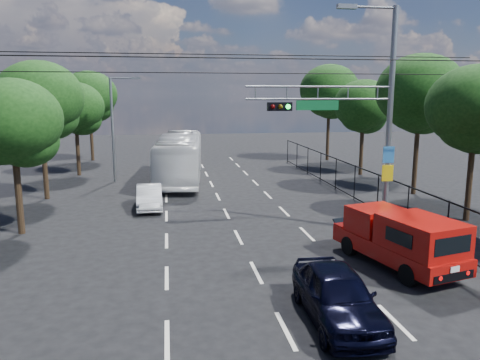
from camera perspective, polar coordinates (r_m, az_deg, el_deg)
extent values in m
plane|color=black|center=(12.61, 5.57, -17.79)|extent=(120.00, 120.00, 0.00)
cube|color=beige|center=(12.28, -8.89, -18.67)|extent=(0.12, 2.00, 0.01)
cube|color=beige|center=(15.90, -8.92, -11.67)|extent=(0.12, 2.00, 0.01)
cube|color=beige|center=(19.67, -8.94, -7.30)|extent=(0.12, 2.00, 0.01)
cube|color=beige|center=(23.51, -8.96, -4.35)|extent=(0.12, 2.00, 0.01)
cube|color=beige|center=(27.40, -8.97, -2.23)|extent=(0.12, 2.00, 0.01)
cube|color=beige|center=(31.32, -8.98, -0.63)|extent=(0.12, 2.00, 0.01)
cube|color=beige|center=(35.25, -8.98, 0.60)|extent=(0.12, 2.00, 0.01)
cube|color=beige|center=(39.20, -8.99, 1.59)|extent=(0.12, 2.00, 0.01)
cube|color=beige|center=(43.16, -8.99, 2.40)|extent=(0.12, 2.00, 0.01)
cube|color=beige|center=(12.61, 5.57, -17.77)|extent=(0.12, 2.00, 0.01)
cube|color=beige|center=(16.16, 1.98, -11.18)|extent=(0.12, 2.00, 0.01)
cube|color=beige|center=(19.87, -0.20, -6.98)|extent=(0.12, 2.00, 0.01)
cube|color=beige|center=(23.68, -1.67, -4.11)|extent=(0.12, 2.00, 0.01)
cube|color=beige|center=(27.55, -2.72, -2.04)|extent=(0.12, 2.00, 0.01)
cube|color=beige|center=(31.45, -3.50, -0.48)|extent=(0.12, 2.00, 0.01)
cube|color=beige|center=(35.37, -4.12, 0.74)|extent=(0.12, 2.00, 0.01)
cube|color=beige|center=(39.30, -4.61, 1.71)|extent=(0.12, 2.00, 0.01)
cube|color=beige|center=(43.25, -5.01, 2.50)|extent=(0.12, 2.00, 0.01)
cube|color=beige|center=(13.61, 18.41, -16.06)|extent=(0.12, 2.00, 0.01)
cube|color=beige|center=(16.95, 12.17, -10.36)|extent=(0.12, 2.00, 0.01)
cube|color=beige|center=(20.52, 8.16, -6.52)|extent=(0.12, 2.00, 0.01)
cube|color=beige|center=(24.23, 5.41, -3.82)|extent=(0.12, 2.00, 0.01)
cube|color=beige|center=(28.02, 3.40, -1.83)|extent=(0.12, 2.00, 0.01)
cube|color=beige|center=(31.86, 1.87, -0.32)|extent=(0.12, 2.00, 0.01)
cube|color=beige|center=(35.73, 0.68, 0.86)|extent=(0.12, 2.00, 0.01)
cube|color=beige|center=(39.63, -0.28, 1.82)|extent=(0.12, 2.00, 0.01)
cube|color=beige|center=(43.55, -1.07, 2.60)|extent=(0.12, 2.00, 0.01)
cylinder|color=slate|center=(20.99, 17.75, 6.66)|extent=(0.24, 0.24, 9.50)
cylinder|color=slate|center=(20.81, 15.88, 19.59)|extent=(2.00, 0.10, 0.10)
cube|color=slate|center=(20.39, 12.89, 19.92)|extent=(0.80, 0.25, 0.18)
cylinder|color=slate|center=(19.76, 9.77, 11.15)|extent=(6.20, 0.08, 0.08)
cylinder|color=slate|center=(19.76, 9.72, 9.70)|extent=(6.20, 0.08, 0.08)
cube|color=black|center=(19.30, 4.85, 8.91)|extent=(1.00, 0.28, 0.35)
sphere|color=#3F0505|center=(19.08, 4.01, 8.90)|extent=(0.20, 0.20, 0.20)
sphere|color=#4C3805|center=(19.15, 4.95, 8.89)|extent=(0.20, 0.20, 0.20)
sphere|color=#0CE533|center=(19.23, 5.89, 8.88)|extent=(0.20, 0.20, 0.20)
cube|color=#0C572A|center=(19.74, 9.42, 8.98)|extent=(1.80, 0.05, 0.40)
cube|color=#2569AF|center=(20.97, 17.66, 2.95)|extent=(0.50, 0.04, 0.70)
cube|color=gold|center=(21.09, 17.54, 0.80)|extent=(0.50, 0.04, 0.70)
cylinder|color=slate|center=(20.69, 16.43, 10.15)|extent=(0.05, 0.05, 0.50)
cylinder|color=slate|center=(20.17, 13.03, 10.31)|extent=(0.05, 0.05, 0.50)
cylinder|color=slate|center=(19.73, 9.47, 10.44)|extent=(0.05, 0.05, 0.50)
cylinder|color=slate|center=(19.36, 5.75, 10.53)|extent=(0.05, 0.05, 0.50)
cylinder|color=slate|center=(19.08, 1.90, 10.57)|extent=(0.05, 0.05, 0.50)
cylinder|color=slate|center=(33.04, -15.26, 5.82)|extent=(0.18, 0.18, 7.00)
cylinder|color=slate|center=(32.88, -14.15, 11.96)|extent=(1.60, 0.09, 0.09)
cube|color=slate|center=(32.82, -12.55, 12.03)|extent=(0.60, 0.22, 0.15)
cylinder|color=black|center=(17.03, 0.83, 14.63)|extent=(22.00, 0.04, 0.04)
cylinder|color=black|center=(20.51, -0.87, 15.04)|extent=(22.00, 0.04, 0.04)
cylinder|color=black|center=(21.95, -1.43, 12.91)|extent=(22.00, 0.04, 0.04)
cube|color=black|center=(25.35, 15.61, 0.97)|extent=(0.04, 34.00, 0.06)
cube|color=black|center=(25.70, 15.42, -2.99)|extent=(0.04, 34.00, 0.06)
cylinder|color=black|center=(19.54, 23.96, -5.17)|extent=(0.06, 0.06, 2.00)
cylinder|color=black|center=(22.03, 19.77, -3.18)|extent=(0.06, 0.06, 2.00)
cylinder|color=black|center=(24.63, 16.46, -1.59)|extent=(0.06, 0.06, 2.00)
cylinder|color=black|center=(27.32, 13.79, -0.31)|extent=(0.06, 0.06, 2.00)
cylinder|color=black|center=(30.06, 11.61, 0.74)|extent=(0.06, 0.06, 2.00)
cylinder|color=black|center=(32.85, 9.80, 1.62)|extent=(0.06, 0.06, 2.00)
cylinder|color=black|center=(35.67, 8.26, 2.36)|extent=(0.06, 0.06, 2.00)
cylinder|color=black|center=(38.52, 6.96, 2.98)|extent=(0.06, 0.06, 2.00)
cylinder|color=black|center=(41.40, 5.83, 3.52)|extent=(0.06, 0.06, 2.00)
cylinder|color=black|center=(24.54, 26.22, 0.32)|extent=(0.28, 0.28, 4.20)
ellipsoid|color=black|center=(24.24, 26.85, 8.02)|extent=(4.50, 4.50, 3.83)
ellipsoid|color=black|center=(24.77, 27.00, 5.60)|extent=(3.00, 3.00, 2.40)
ellipsoid|color=black|center=(23.92, 26.26, 5.89)|extent=(2.85, 2.85, 2.28)
cylinder|color=black|center=(29.84, 20.65, 2.89)|extent=(0.28, 0.28, 4.76)
ellipsoid|color=black|center=(29.63, 21.12, 10.08)|extent=(5.10, 5.10, 4.33)
ellipsoid|color=black|center=(30.10, 21.35, 7.79)|extent=(3.40, 3.40, 2.72)
ellipsoid|color=black|center=(29.29, 20.58, 8.12)|extent=(3.23, 3.23, 2.58)
cylinder|color=black|center=(35.93, 14.59, 3.82)|extent=(0.28, 0.28, 4.03)
ellipsoid|color=black|center=(35.72, 14.83, 8.87)|extent=(4.32, 4.32, 3.67)
ellipsoid|color=black|center=(36.19, 15.15, 7.27)|extent=(2.88, 2.88, 2.30)
ellipsoid|color=black|center=(35.43, 14.37, 7.48)|extent=(2.74, 2.74, 2.19)
cylinder|color=black|center=(43.37, 10.67, 5.65)|extent=(0.28, 0.28, 4.93)
ellipsoid|color=black|center=(43.24, 10.85, 10.77)|extent=(5.28, 5.28, 4.49)
ellipsoid|color=black|center=(43.66, 11.16, 9.14)|extent=(3.52, 3.52, 2.82)
ellipsoid|color=black|center=(42.93, 10.45, 9.38)|extent=(3.34, 3.34, 2.68)
cylinder|color=black|center=(22.07, -25.41, -1.16)|extent=(0.28, 0.28, 3.81)
ellipsoid|color=black|center=(21.72, -26.03, 6.60)|extent=(4.08, 4.08, 3.47)
ellipsoid|color=black|center=(21.96, -24.61, 4.24)|extent=(2.72, 2.72, 2.18)
ellipsoid|color=black|center=(21.69, -26.90, 4.36)|extent=(2.58, 2.58, 2.07)
cylinder|color=black|center=(28.84, -22.74, 2.23)|extent=(0.28, 0.28, 4.48)
ellipsoid|color=black|center=(28.60, -23.24, 9.22)|extent=(4.80, 4.80, 4.08)
ellipsoid|color=black|center=(28.83, -22.16, 7.07)|extent=(3.20, 3.20, 2.56)
ellipsoid|color=black|center=(28.52, -23.89, 7.24)|extent=(3.04, 3.04, 2.43)
cylinder|color=black|center=(36.56, -19.17, 3.60)|extent=(0.28, 0.28, 3.92)
ellipsoid|color=black|center=(36.35, -19.46, 8.42)|extent=(4.20, 4.20, 3.57)
ellipsoid|color=black|center=(36.61, -18.67, 6.94)|extent=(2.80, 2.80, 2.24)
ellipsoid|color=black|center=(36.25, -19.99, 7.05)|extent=(2.66, 2.66, 2.13)
cylinder|color=black|center=(44.41, -17.66, 5.23)|extent=(0.28, 0.28, 4.59)
ellipsoid|color=black|center=(44.26, -17.92, 9.89)|extent=(4.92, 4.92, 4.18)
ellipsoid|color=black|center=(44.51, -17.26, 8.44)|extent=(3.28, 3.28, 2.62)
ellipsoid|color=black|center=(44.13, -18.34, 8.58)|extent=(3.12, 3.12, 2.49)
cylinder|color=black|center=(18.18, 13.19, -7.80)|extent=(0.42, 0.75, 0.70)
cylinder|color=black|center=(19.20, 17.36, -7.02)|extent=(0.42, 0.75, 0.70)
cylinder|color=black|center=(15.92, 19.88, -10.81)|extent=(0.42, 0.75, 0.70)
cylinder|color=black|center=(17.08, 24.17, -9.66)|extent=(0.42, 0.75, 0.70)
cube|color=#950B08|center=(17.46, 18.55, -7.90)|extent=(3.06, 5.34, 0.56)
cube|color=#950B08|center=(19.11, 14.09, -5.83)|extent=(1.94, 0.98, 0.55)
cube|color=black|center=(19.25, 13.64, -4.92)|extent=(1.76, 0.80, 0.31)
cube|color=#950B08|center=(18.10, 16.28, -4.70)|extent=(2.13, 1.95, 0.96)
cube|color=black|center=(17.53, 17.83, -5.11)|extent=(1.52, 0.42, 0.55)
cube|color=#950B08|center=(16.46, 21.25, -6.26)|extent=(2.43, 2.94, 1.06)
cube|color=black|center=(17.11, 23.55, -5.69)|extent=(0.33, 1.18, 0.45)
cube|color=black|center=(15.83, 18.77, -6.64)|extent=(0.33, 1.18, 0.45)
cube|color=black|center=(15.62, 24.49, -7.27)|extent=(1.43, 0.40, 0.55)
cube|color=black|center=(15.84, 24.55, -10.68)|extent=(1.58, 0.46, 0.26)
cube|color=silver|center=(15.73, 24.73, -9.86)|extent=(0.35, 0.11, 0.18)
imported|color=black|center=(12.98, 11.78, -13.54)|extent=(1.86, 4.32, 1.45)
imported|color=silver|center=(32.81, -7.31, 2.78)|extent=(3.73, 11.87, 3.25)
imported|color=white|center=(25.15, -11.01, -2.03)|extent=(1.45, 3.74, 1.22)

